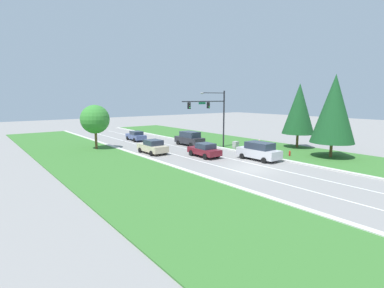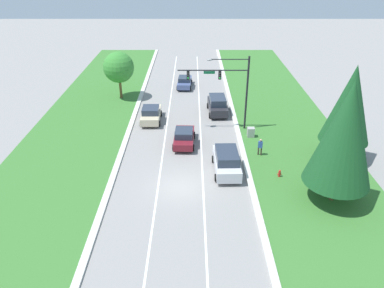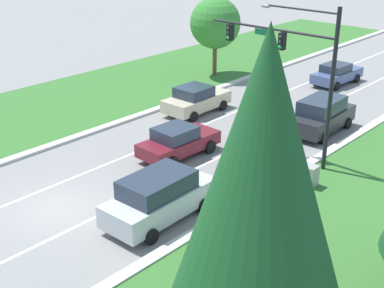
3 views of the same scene
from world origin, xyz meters
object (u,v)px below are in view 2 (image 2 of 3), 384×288
Objects in this scene: slate_blue_sedan at (183,82)px; fire_hydrant at (278,174)px; burgundy_sedan at (183,137)px; conifer_near_right_tree at (343,134)px; conifer_far_right_tree at (348,104)px; traffic_signal_mast at (226,82)px; champagne_sedan at (150,114)px; silver_suv at (225,161)px; oak_near_left_tree at (117,67)px; utility_cabinet at (250,133)px; charcoal_suv at (216,105)px; pedestrian at (259,146)px.

fire_hydrant is at bearing -66.99° from slate_blue_sedan.
conifer_near_right_tree reaches higher than burgundy_sedan.
slate_blue_sedan is 24.75m from conifer_far_right_tree.
champagne_sedan is (-7.99, 2.00, -4.28)m from traffic_signal_mast.
conifer_near_right_tree is at bearing -30.03° from silver_suv.
champagne_sedan reaches higher than fire_hydrant.
oak_near_left_tree is (-19.46, 21.67, -1.58)m from conifer_near_right_tree.
conifer_far_right_tree is at bearing 66.22° from conifer_near_right_tree.
conifer_near_right_tree reaches higher than silver_suv.
burgundy_sedan reaches higher than slate_blue_sedan.
silver_suv is at bearing -114.72° from utility_cabinet.
silver_suv is at bearing 167.57° from fire_hydrant.
traffic_signal_mast is at bearing 119.09° from conifer_near_right_tree.
conifer_far_right_tree is at bearing -48.24° from charcoal_suv.
burgundy_sedan is 0.47× the size of conifer_near_right_tree.
fire_hydrant is 0.12× the size of oak_near_left_tree.
conifer_near_right_tree is at bearing -66.45° from utility_cabinet.
pedestrian is at bearing -74.13° from charcoal_suv.
charcoal_suv is at bearing -22.08° from oak_near_left_tree.
burgundy_sedan is 9.94m from fire_hydrant.
champagne_sedan is 11.11m from utility_cabinet.
charcoal_suv reaches higher than pedestrian.
champagne_sedan is at bearing 159.02° from utility_cabinet.
conifer_far_right_tree reaches higher than traffic_signal_mast.
traffic_signal_mast is 1.31× the size of oak_near_left_tree.
silver_suv is at bearing -168.66° from conifer_far_right_tree.
silver_suv is (-0.60, -8.44, -4.12)m from traffic_signal_mast.
champagne_sedan reaches higher than slate_blue_sedan.
conifer_far_right_tree is (2.73, 6.19, -0.25)m from conifer_near_right_tree.
silver_suv is at bearing -51.22° from burgundy_sedan.
conifer_near_right_tree is (14.98, -14.56, 4.72)m from champagne_sedan.
oak_near_left_tree is at bearing 125.07° from burgundy_sedan.
silver_suv is 21.40m from oak_near_left_tree.
traffic_signal_mast is 1.75× the size of burgundy_sedan.
champagne_sedan is 4.31× the size of utility_cabinet.
conifer_near_right_tree is at bearing -68.05° from charcoal_suv.
silver_suv is (0.01, -12.73, -0.01)m from charcoal_suv.
conifer_near_right_tree is 29.17m from oak_near_left_tree.
burgundy_sedan is at bearing 168.45° from conifer_far_right_tree.
charcoal_suv is at bearing 98.07° from traffic_signal_mast.
utility_cabinet is 1.49× the size of fire_hydrant.
traffic_signal_mast is 1.71× the size of champagne_sedan.
champagne_sedan is 0.91× the size of silver_suv.
traffic_signal_mast reaches higher than oak_near_left_tree.
champagne_sedan is at bearing 135.81° from conifer_near_right_tree.
champagne_sedan is 6.44× the size of fire_hydrant.
charcoal_suv is at bearing -50.71° from pedestrian.
silver_suv reaches higher than utility_cabinet.
slate_blue_sedan is at bearing 98.71° from silver_suv.
conifer_near_right_tree is at bearing -48.07° from oak_near_left_tree.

